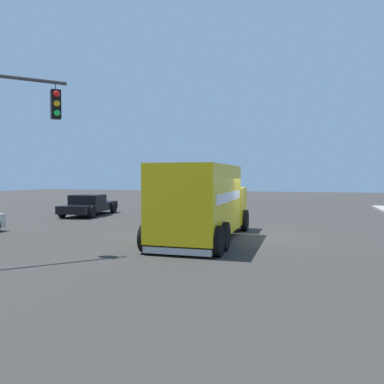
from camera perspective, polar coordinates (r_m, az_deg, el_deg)
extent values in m
plane|color=#33302D|center=(16.72, 9.01, -6.59)|extent=(100.00, 100.00, 0.00)
cube|color=yellow|center=(14.69, 1.02, -1.16)|extent=(2.49, 5.59, 2.68)
cube|color=yellow|center=(18.49, 4.14, -1.97)|extent=(2.43, 1.94, 1.70)
cube|color=black|center=(19.30, 4.66, -0.78)|extent=(2.02, 0.11, 0.88)
cube|color=#B2B2B7|center=(12.34, -2.25, -8.85)|extent=(2.31, 0.24, 0.21)
cube|color=white|center=(15.05, -3.44, -0.57)|extent=(0.09, 4.66, 0.36)
cube|color=white|center=(14.42, 5.66, -0.70)|extent=(0.09, 4.66, 0.36)
cylinder|color=black|center=(18.80, 0.39, -4.03)|extent=(0.30, 1.00, 1.00)
cylinder|color=black|center=(18.29, 7.91, -4.23)|extent=(0.30, 1.00, 1.00)
cylinder|color=black|center=(14.09, -5.14, -6.18)|extent=(0.30, 1.00, 1.00)
cylinder|color=black|center=(13.40, 4.86, -6.62)|extent=(0.30, 1.00, 1.00)
cylinder|color=black|center=(13.13, -6.81, -6.82)|extent=(0.30, 1.00, 1.00)
cylinder|color=black|center=(12.39, 3.90, -7.36)|extent=(0.30, 1.00, 1.00)
cylinder|color=#38383D|center=(13.65, -26.81, 15.27)|extent=(2.82, 2.95, 0.12)
cylinder|color=#38383D|center=(13.80, -19.80, 14.71)|extent=(0.03, 0.03, 0.25)
cube|color=black|center=(13.68, -19.76, 12.26)|extent=(0.42, 0.42, 0.95)
sphere|color=red|center=(13.57, -19.65, 13.70)|extent=(0.20, 0.20, 0.20)
sphere|color=#EFA314|center=(13.51, -19.63, 12.41)|extent=(0.20, 0.20, 0.20)
sphere|color=#19CC4C|center=(13.46, -19.61, 11.11)|extent=(0.20, 0.20, 0.20)
cube|color=black|center=(24.66, -17.01, -2.55)|extent=(2.11, 1.71, 0.50)
cube|color=black|center=(26.06, -15.40, -1.61)|extent=(2.13, 1.91, 1.10)
cube|color=black|center=(26.05, -15.40, -0.97)|extent=(1.94, 1.62, 0.48)
cube|color=black|center=(27.75, -13.72, -1.93)|extent=(2.16, 2.21, 0.55)
cylinder|color=black|center=(24.35, -14.76, -2.94)|extent=(0.32, 0.78, 0.76)
cylinder|color=black|center=(25.27, -18.89, -2.80)|extent=(0.32, 0.78, 0.76)
cylinder|color=black|center=(27.48, -11.70, -2.32)|extent=(0.32, 0.78, 0.76)
cylinder|color=black|center=(28.30, -15.48, -2.22)|extent=(0.32, 0.78, 0.76)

